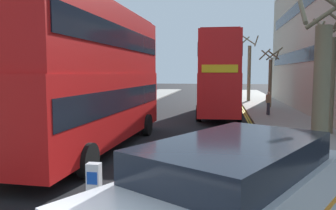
# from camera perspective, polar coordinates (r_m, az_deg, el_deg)

# --- Properties ---
(sidewalk_right) EXTENTS (4.00, 80.00, 0.14)m
(sidewalk_right) POSITION_cam_1_polar(r_m,az_deg,el_deg) (18.38, 21.54, -4.16)
(sidewalk_right) COLOR gray
(sidewalk_right) RESTS_ON ground
(sidewalk_left) EXTENTS (4.00, 80.00, 0.14)m
(sidewalk_left) POSITION_cam_1_polar(r_m,az_deg,el_deg) (20.12, -17.67, -3.21)
(sidewalk_left) COLOR gray
(sidewalk_left) RESTS_ON ground
(kerb_line_outer) EXTENTS (0.10, 56.00, 0.01)m
(kerb_line_outer) POSITION_cam_1_polar(r_m,az_deg,el_deg) (16.10, 15.69, -5.56)
(kerb_line_outer) COLOR yellow
(kerb_line_outer) RESTS_ON ground
(kerb_line_inner) EXTENTS (0.10, 56.00, 0.01)m
(kerb_line_inner) POSITION_cam_1_polar(r_m,az_deg,el_deg) (16.09, 15.12, -5.55)
(kerb_line_inner) COLOR yellow
(kerb_line_inner) RESTS_ON ground
(keep_left_bollard) EXTENTS (0.36, 0.28, 1.11)m
(keep_left_bollard) POSITION_cam_1_polar(r_m,az_deg,el_deg) (7.22, -12.65, -14.42)
(keep_left_bollard) COLOR silver
(keep_left_bollard) RESTS_ON traffic_island
(double_decker_bus_away) EXTENTS (3.06, 10.88, 5.64)m
(double_decker_bus_away) POSITION_cam_1_polar(r_m,az_deg,el_deg) (13.23, -12.74, 5.32)
(double_decker_bus_away) COLOR red
(double_decker_bus_away) RESTS_ON ground
(double_decker_bus_oncoming) EXTENTS (2.92, 10.84, 5.64)m
(double_decker_bus_oncoming) POSITION_cam_1_polar(r_m,az_deg,el_deg) (24.00, 8.82, 5.47)
(double_decker_bus_oncoming) COLOR red
(double_decker_bus_oncoming) RESTS_ON ground
(pedestrian_far) EXTENTS (0.34, 0.22, 1.62)m
(pedestrian_far) POSITION_cam_1_polar(r_m,az_deg,el_deg) (23.85, 16.99, 0.37)
(pedestrian_far) COLOR #2D2D38
(pedestrian_far) RESTS_ON sidewalk_right
(street_tree_near) EXTENTS (1.90, 2.17, 6.84)m
(street_tree_near) POSITION_cam_1_polar(r_m,az_deg,el_deg) (35.20, 13.86, 5.86)
(street_tree_near) COLOR #6B6047
(street_tree_near) RESTS_ON sidewalk_right
(street_tree_mid) EXTENTS (1.81, 1.81, 5.67)m
(street_tree_mid) POSITION_cam_1_polar(r_m,az_deg,el_deg) (17.58, 26.47, 4.71)
(street_tree_mid) COLOR #6B6047
(street_tree_mid) RESTS_ON sidewalk_right
(street_tree_far) EXTENTS (2.02, 1.87, 5.09)m
(street_tree_far) POSITION_cam_1_polar(r_m,az_deg,el_deg) (29.50, 17.29, 4.65)
(street_tree_far) COLOR #6B6047
(street_tree_far) RESTS_ON sidewalk_right
(street_tree_distant) EXTENTS (1.32, 1.38, 5.07)m
(street_tree_distant) POSITION_cam_1_polar(r_m,az_deg,el_deg) (9.67, 24.99, 1.37)
(street_tree_distant) COLOR #6B6047
(street_tree_distant) RESTS_ON sidewalk_right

